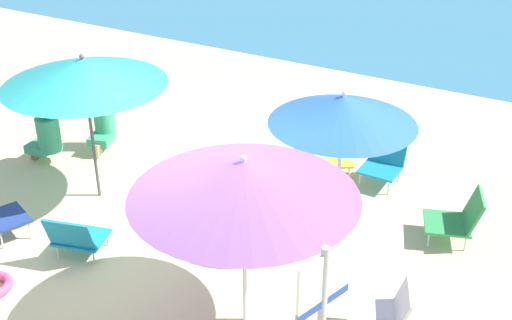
# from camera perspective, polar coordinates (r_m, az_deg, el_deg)

# --- Properties ---
(ground_plane) EXTENTS (40.00, 40.00, 0.00)m
(ground_plane) POSITION_cam_1_polar(r_m,az_deg,el_deg) (7.66, -8.48, -8.40)
(ground_plane) COLOR beige
(umbrella_teal) EXTENTS (2.01, 2.01, 1.95)m
(umbrella_teal) POSITION_cam_1_polar(r_m,az_deg,el_deg) (8.21, -14.68, 7.38)
(umbrella_teal) COLOR #4C4C51
(umbrella_teal) RESTS_ON ground_plane
(umbrella_purple) EXTENTS (2.11, 2.11, 1.87)m
(umbrella_purple) POSITION_cam_1_polar(r_m,az_deg,el_deg) (5.83, -1.07, -1.66)
(umbrella_purple) COLOR silver
(umbrella_purple) RESTS_ON ground_plane
(umbrella_blue) EXTENTS (1.68, 1.68, 1.79)m
(umbrella_blue) POSITION_cam_1_polar(r_m,az_deg,el_deg) (7.39, 7.54, 4.33)
(umbrella_blue) COLOR silver
(umbrella_blue) RESTS_ON ground_plane
(beach_chair_a) EXTENTS (0.70, 0.65, 0.59)m
(beach_chair_a) POSITION_cam_1_polar(r_m,az_deg,el_deg) (6.51, 11.06, -12.64)
(beach_chair_a) COLOR white
(beach_chair_a) RESTS_ON ground_plane
(beach_chair_b) EXTENTS (0.68, 0.67, 0.60)m
(beach_chair_b) POSITION_cam_1_polar(r_m,az_deg,el_deg) (7.69, -15.29, -6.38)
(beach_chair_b) COLOR teal
(beach_chair_b) RESTS_ON ground_plane
(beach_chair_d) EXTENTS (0.73, 0.71, 0.56)m
(beach_chair_d) POSITION_cam_1_polar(r_m,az_deg,el_deg) (9.18, 6.52, 0.63)
(beach_chair_d) COLOR gold
(beach_chair_d) RESTS_ON ground_plane
(beach_chair_e) EXTENTS (0.75, 0.69, 0.63)m
(beach_chair_e) POSITION_cam_1_polar(r_m,az_deg,el_deg) (8.05, 17.08, -4.80)
(beach_chair_e) COLOR #33934C
(beach_chair_e) RESTS_ON ground_plane
(beach_chair_f) EXTENTS (0.52, 0.60, 0.65)m
(beach_chair_f) POSITION_cam_1_polar(r_m,az_deg,el_deg) (9.05, 11.00, 0.02)
(beach_chair_f) COLOR teal
(beach_chair_f) RESTS_ON ground_plane
(person_a) EXTENTS (0.41, 0.54, 0.89)m
(person_a) POSITION_cam_1_polar(r_m,az_deg,el_deg) (9.95, -13.07, 3.19)
(person_a) COLOR #389970
(person_a) RESTS_ON ground_plane
(person_b) EXTENTS (0.56, 0.35, 0.91)m
(person_b) POSITION_cam_1_polar(r_m,az_deg,el_deg) (9.75, -17.67, 2.06)
(person_b) COLOR #389970
(person_b) RESTS_ON ground_plane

